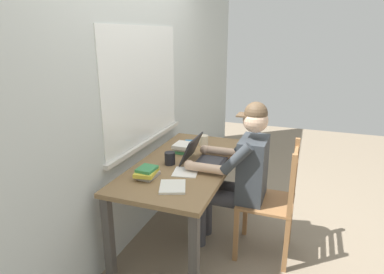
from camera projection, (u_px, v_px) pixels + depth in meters
name	position (u px, v px, depth m)	size (l,w,h in m)	color
ground_plane	(187.00, 236.00, 2.95)	(8.00, 8.00, 0.00)	gray
back_wall	(135.00, 89.00, 2.71)	(6.00, 0.08, 2.60)	beige
desk	(186.00, 172.00, 2.77)	(1.50, 0.74, 0.71)	olive
seated_person	(239.00, 171.00, 2.61)	(0.50, 0.60, 1.26)	#33383D
wooden_chair	(273.00, 202.00, 2.59)	(0.42, 0.42, 0.95)	olive
laptop	(202.00, 157.00, 2.69)	(0.33, 0.32, 0.22)	#232328
computer_mouse	(219.00, 151.00, 2.94)	(0.06, 0.10, 0.03)	#232328
coffee_mug_white	(203.00, 140.00, 3.15)	(0.12, 0.09, 0.09)	beige
coffee_mug_dark	(170.00, 158.00, 2.67)	(0.12, 0.09, 0.10)	black
book_stack_main	(147.00, 172.00, 2.43)	(0.21, 0.17, 0.08)	gray
book_stack_side	(183.00, 148.00, 2.96)	(0.18, 0.15, 0.08)	#38844C
paper_pile_near_laptop	(186.00, 172.00, 2.52)	(0.19, 0.18, 0.01)	white
paper_pile_back_corner	(173.00, 187.00, 2.27)	(0.21, 0.18, 0.02)	silver
landscape_photo_print	(189.00, 142.00, 3.25)	(0.13, 0.09, 0.00)	teal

